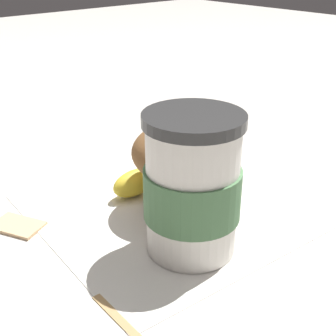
# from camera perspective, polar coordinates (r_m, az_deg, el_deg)

# --- Properties ---
(ground_plane) EXTENTS (3.00, 3.00, 0.00)m
(ground_plane) POSITION_cam_1_polar(r_m,az_deg,el_deg) (0.50, -0.00, -5.00)
(ground_plane) COLOR beige
(paper_napkin) EXTENTS (0.28, 0.28, 0.00)m
(paper_napkin) POSITION_cam_1_polar(r_m,az_deg,el_deg) (0.50, -0.00, -4.93)
(paper_napkin) COLOR white
(paper_napkin) RESTS_ON ground_plane
(coffee_cup) EXTENTS (0.09, 0.09, 0.13)m
(coffee_cup) POSITION_cam_1_polar(r_m,az_deg,el_deg) (0.41, 2.98, -2.25)
(coffee_cup) COLOR silver
(coffee_cup) RESTS_ON paper_napkin
(muffin) EXTENTS (0.10, 0.10, 0.09)m
(muffin) POSITION_cam_1_polar(r_m,az_deg,el_deg) (0.48, 1.27, 0.60)
(muffin) COLOR white
(muffin) RESTS_ON paper_napkin
(banana) EXTENTS (0.11, 0.14, 0.03)m
(banana) POSITION_cam_1_polar(r_m,az_deg,el_deg) (0.57, -2.18, 0.74)
(banana) COLOR yellow
(banana) RESTS_ON paper_napkin
(sugar_packet) EXTENTS (0.06, 0.05, 0.01)m
(sugar_packet) POSITION_cam_1_polar(r_m,az_deg,el_deg) (0.50, -17.90, -6.54)
(sugar_packet) COLOR #E0B27F
(sugar_packet) RESTS_ON ground_plane
(wooden_stirrer) EXTENTS (0.11, 0.01, 0.00)m
(wooden_stirrer) POSITION_cam_1_polar(r_m,az_deg,el_deg) (0.36, -3.99, -19.66)
(wooden_stirrer) COLOR tan
(wooden_stirrer) RESTS_ON ground_plane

